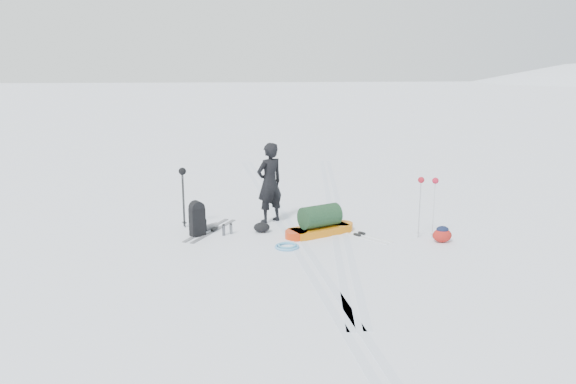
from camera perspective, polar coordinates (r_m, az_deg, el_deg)
name	(u,v)px	position (r m, az deg, el deg)	size (l,w,h in m)	color
ground	(290,231)	(12.57, 0.17, -3.96)	(200.00, 200.00, 0.00)	white
ski_tracks	(311,219)	(13.48, 2.35, -2.78)	(3.38, 17.97, 0.01)	silver
skier	(270,183)	(13.05, -1.88, 0.94)	(0.69, 0.45, 1.88)	black
pulk_sled	(320,223)	(12.29, 3.25, -3.17)	(1.74, 1.15, 0.65)	#C76C0B
expedition_rucksack	(199,219)	(12.32, -9.05, -2.74)	(0.63, 0.79, 0.78)	black
ski_poles_black	(183,179)	(12.82, -10.66, 1.35)	(0.17, 0.19, 1.38)	black
ski_poles_silver	(428,187)	(12.14, 14.02, 0.47)	(0.41, 0.24, 1.33)	#ACADB2
touring_skis_grey	(210,230)	(12.69, -7.89, -3.85)	(1.15, 1.82, 0.07)	gray
touring_skis_white	(359,235)	(12.32, 7.27, -4.35)	(1.21, 1.40, 0.06)	silver
rope_coil	(287,246)	(11.45, -0.10, -5.52)	(0.61, 0.61, 0.06)	#57A1D5
small_daypack	(442,234)	(12.18, 15.39, -4.17)	(0.49, 0.44, 0.35)	maroon
thermos_pair	(227,229)	(12.33, -6.20, -3.80)	(0.23, 0.19, 0.26)	#4E5055
stuff_sack	(262,227)	(12.45, -2.68, -3.61)	(0.41, 0.34, 0.22)	black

